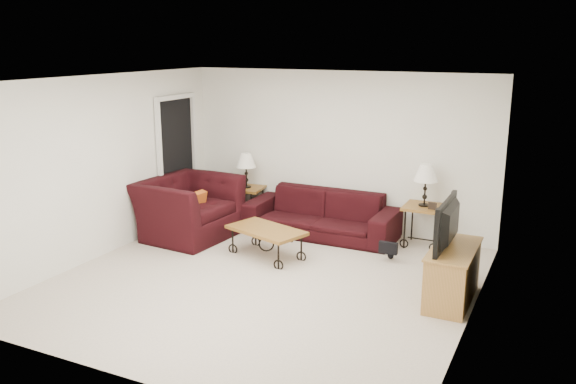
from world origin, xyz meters
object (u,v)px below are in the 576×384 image
object	(u,v)px
lamp_right	(425,185)
sofa	(321,214)
side_table_left	(247,204)
armchair	(188,208)
lamp_left	(246,170)
coffee_table	(266,243)
television	(454,224)
side_table_right	(423,226)
backpack	(391,242)
tv_stand	(452,274)

from	to	relation	value
lamp_right	sofa	bearing A→B (deg)	-173.33
side_table_left	armchair	world-z (taller)	armchair
sofa	lamp_left	xyz separation A→B (m)	(-1.42, 0.18, 0.52)
lamp_right	coffee_table	size ratio (longest dim) A/B	0.57
lamp_left	television	size ratio (longest dim) A/B	0.59
sofa	side_table_right	xyz separation A→B (m)	(1.54, 0.18, -0.03)
side_table_right	coffee_table	distance (m)	2.32
side_table_right	armchair	distance (m)	3.53
side_table_left	armchair	distance (m)	1.20
sofa	lamp_right	xyz separation A→B (m)	(1.54, 0.18, 0.58)
side_table_right	backpack	xyz separation A→B (m)	(-0.26, -0.74, -0.06)
lamp_left	tv_stand	distance (m)	4.15
coffee_table	tv_stand	bearing A→B (deg)	-8.07
sofa	side_table_left	xyz separation A→B (m)	(-1.42, 0.18, -0.05)
television	backpack	xyz separation A→B (m)	(-1.00, 1.02, -0.68)
sofa	television	distance (m)	2.84
side_table_left	lamp_left	size ratio (longest dim) A/B	1.00
lamp_right	side_table_right	bearing A→B (deg)	0.00
lamp_left	lamp_right	world-z (taller)	lamp_right
lamp_left	side_table_left	bearing A→B (deg)	0.00
side_table_left	coffee_table	world-z (taller)	side_table_left
coffee_table	armchair	world-z (taller)	armchair
side_table_right	television	size ratio (longest dim) A/B	0.63
side_table_right	coffee_table	xyz separation A→B (m)	(-1.86, -1.39, -0.10)
armchair	backpack	xyz separation A→B (m)	(3.09, 0.38, -0.20)
sofa	coffee_table	size ratio (longest dim) A/B	2.15
lamp_left	armchair	xyz separation A→B (m)	(-0.39, -1.12, -0.41)
tv_stand	television	size ratio (longest dim) A/B	1.12
lamp_left	armchair	size ratio (longest dim) A/B	0.41
lamp_left	armchair	bearing A→B (deg)	-108.96
lamp_right	armchair	xyz separation A→B (m)	(-3.34, -1.12, -0.47)
lamp_left	television	world-z (taller)	television
side_table_left	side_table_right	bearing A→B (deg)	0.00
sofa	side_table_left	size ratio (longest dim) A/B	4.08
lamp_right	backpack	size ratio (longest dim) A/B	1.22
side_table_right	television	bearing A→B (deg)	-67.20
armchair	coffee_table	bearing A→B (deg)	-95.68
armchair	backpack	distance (m)	3.12
coffee_table	television	size ratio (longest dim) A/B	1.12
sofa	side_table_right	world-z (taller)	sofa
armchair	tv_stand	bearing A→B (deg)	-94.31
tv_stand	backpack	distance (m)	1.45
television	backpack	world-z (taller)	television
side_table_right	lamp_right	distance (m)	0.61
backpack	television	bearing A→B (deg)	-47.64
tv_stand	television	distance (m)	0.60
coffee_table	backpack	world-z (taller)	backpack
side_table_left	lamp_right	size ratio (longest dim) A/B	0.93
coffee_table	tv_stand	distance (m)	2.65
tv_stand	television	bearing A→B (deg)	180.00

